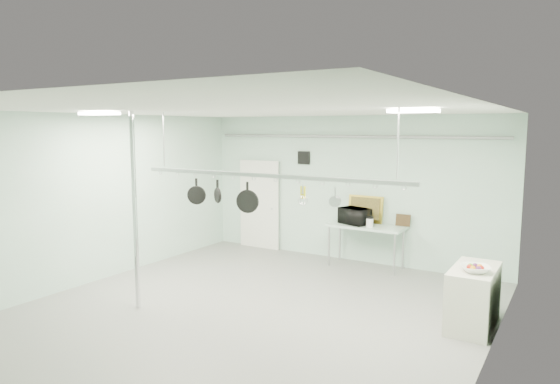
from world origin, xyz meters
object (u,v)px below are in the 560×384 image
Objects in this scene: skillet_mid at (218,191)px; skillet_left at (196,191)px; microwave at (355,216)px; coffee_canister at (370,223)px; side_cabinet at (473,297)px; fruit_bowl at (475,269)px; skillet_right at (247,197)px; pot_rack at (264,174)px; chrome_pole at (135,212)px; prep_table at (366,229)px.

skillet_left is at bearing -147.90° from skillet_mid.
microwave is 0.41m from coffee_canister.
coffee_canister is at bearing 30.06° from skillet_left.
side_cabinet is 0.55m from fruit_bowl.
coffee_canister is at bearing 57.53° from skillet_right.
pot_rack reaches higher than skillet_left.
prep_table is (2.30, 4.20, -0.77)m from chrome_pole.
side_cabinet is 2.40× the size of skillet_right.
pot_rack is at bearing -99.55° from coffee_canister.
microwave is (2.05, 4.19, -0.52)m from chrome_pole.
skillet_right is (-0.86, -3.16, 0.84)m from coffee_canister.
side_cabinet is 2.99× the size of fruit_bowl.
pot_rack reaches higher than fruit_bowl.
pot_rack is at bearing 25.35° from chrome_pole.
microwave is 3.46× the size of coffee_canister.
skillet_left is at bearing 59.93° from chrome_pole.
coffee_canister is at bearing 59.07° from chrome_pole.
skillet_right is (1.05, 0.00, -0.04)m from skillet_left.
fruit_bowl is 1.11× the size of skillet_mid.
skillet_mid is (0.45, 0.00, 0.03)m from skillet_left.
chrome_pole is 8.85× the size of skillet_mid.
pot_rack reaches higher than coffee_canister.
pot_rack is 13.28× the size of skillet_mid.
prep_table is at bearing 132.40° from coffee_canister.
coffee_canister reaches higher than prep_table.
pot_rack reaches higher than skillet_right.
side_cabinet is (4.85, 2.00, -1.15)m from chrome_pole.
chrome_pole is 2.67× the size of side_cabinet.
side_cabinet is at bearing -40.79° from prep_table.
pot_rack is at bearing -159.55° from side_cabinet.
side_cabinet is at bearing 22.41° from chrome_pole.
skillet_mid is at bearing 180.00° from pot_rack.
skillet_right is (0.60, 0.00, -0.07)m from skillet_mid.
skillet_left is at bearing 180.00° from pot_rack.
prep_table is at bearing 60.31° from skillet_right.
microwave is at bearing 63.87° from chrome_pole.
skillet_left is (-1.91, -3.16, 0.88)m from coffee_canister.
microwave is at bearing 36.24° from skillet_left.
pot_rack is 1.42m from skillet_left.
prep_table is at bearing 100.23° from skillet_mid.
side_cabinet is 6.66× the size of coffee_canister.
skillet_left is at bearing 162.71° from skillet_right.
fruit_bowl reaches higher than prep_table.
fruit_bowl is at bearing -42.96° from coffee_canister.
microwave is 1.55× the size of fruit_bowl.
skillet_left reaches higher than microwave.
pot_rack is at bearing -28.77° from skillet_left.
pot_rack reaches higher than skillet_mid.
fruit_bowl is at bearing -2.72° from skillet_right.
prep_table is at bearing 139.21° from side_cabinet.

